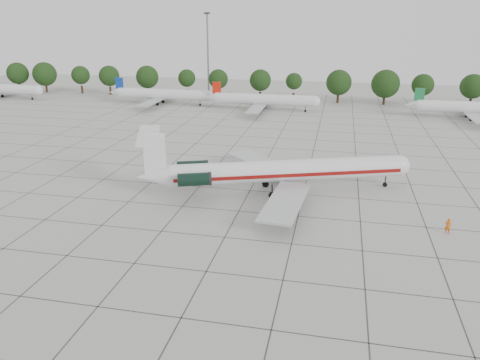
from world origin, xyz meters
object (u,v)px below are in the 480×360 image
(ground_crew, at_px, (448,226))
(floodlight_mast, at_px, (208,49))
(bg_airliner_c, at_px, (264,100))
(bg_airliner_b, at_px, (162,94))
(main_airliner, at_px, (273,171))
(bg_airliner_d, at_px, (474,108))

(ground_crew, relative_size, floodlight_mast, 0.08)
(bg_airliner_c, xyz_separation_m, floodlight_mast, (-22.02, 22.80, 11.37))
(bg_airliner_b, relative_size, bg_airliner_c, 1.00)
(main_airliner, bearing_deg, floodlight_mast, 91.57)
(main_airliner, distance_m, floodlight_mast, 91.15)
(bg_airliner_c, bearing_deg, bg_airliner_d, -0.36)
(bg_airliner_b, distance_m, bg_airliner_d, 83.67)
(main_airliner, relative_size, bg_airliner_d, 1.41)
(bg_airliner_b, height_order, bg_airliner_c, same)
(main_airliner, distance_m, ground_crew, 24.63)
(ground_crew, relative_size, bg_airliner_b, 0.07)
(bg_airliner_b, xyz_separation_m, bg_airliner_c, (30.39, -2.78, 0.00))
(bg_airliner_c, bearing_deg, bg_airliner_b, 174.78)
(bg_airliner_b, bearing_deg, floodlight_mast, 67.30)
(ground_crew, bearing_deg, floodlight_mast, -59.33)
(bg_airliner_b, relative_size, bg_airliner_d, 1.00)
(ground_crew, height_order, bg_airliner_c, bg_airliner_c)
(main_airliner, xyz_separation_m, bg_airliner_c, (-11.42, 61.30, -0.49))
(bg_airliner_c, relative_size, bg_airliner_d, 1.00)
(bg_airliner_d, relative_size, floodlight_mast, 1.11)
(bg_airliner_c, height_order, floodlight_mast, floodlight_mast)
(ground_crew, distance_m, bg_airliner_b, 97.66)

